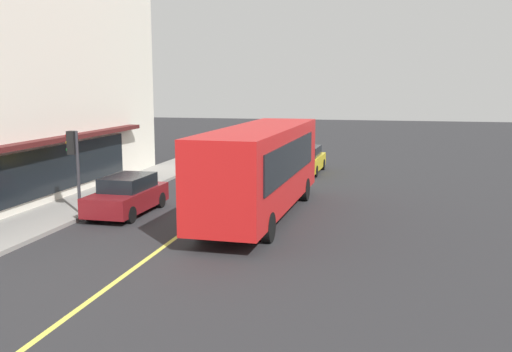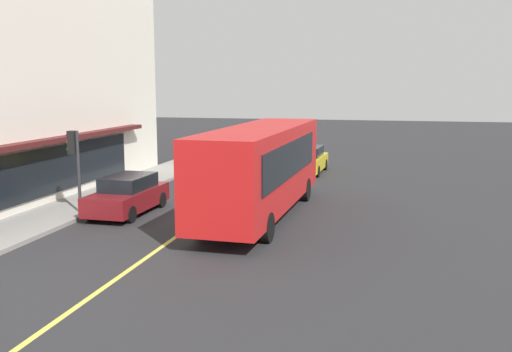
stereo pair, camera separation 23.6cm
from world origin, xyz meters
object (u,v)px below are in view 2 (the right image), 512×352
(bus, at_px, (261,166))
(traffic_light, at_px, (74,152))
(car_yellow, at_px, (307,160))
(car_maroon, at_px, (128,195))

(bus, bearing_deg, traffic_light, 102.99)
(traffic_light, relative_size, car_yellow, 0.73)
(bus, relative_size, traffic_light, 3.50)
(car_maroon, bearing_deg, bus, -82.66)
(traffic_light, bearing_deg, car_maroon, -61.44)
(traffic_light, xyz_separation_m, car_maroon, (0.94, -1.72, -1.79))
(car_maroon, xyz_separation_m, car_yellow, (12.21, -5.44, 0.00))
(bus, xyz_separation_m, car_yellow, (11.53, -0.14, -1.24))
(bus, distance_m, car_yellow, 11.60)
(car_yellow, bearing_deg, traffic_light, 151.42)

